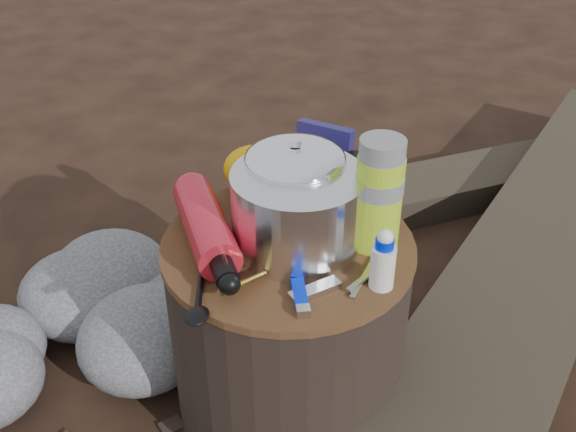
% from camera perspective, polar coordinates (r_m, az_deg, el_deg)
% --- Properties ---
extents(ground, '(60.00, 60.00, 0.00)m').
position_cam_1_polar(ground, '(1.49, -0.00, -15.55)').
color(ground, black).
rests_on(ground, ground).
extents(stump, '(0.46, 0.46, 0.42)m').
position_cam_1_polar(stump, '(1.34, -0.00, -9.65)').
color(stump, black).
rests_on(stump, ground).
extents(rock_ring, '(0.49, 1.06, 0.21)m').
position_cam_1_polar(rock_ring, '(1.42, -21.66, -15.86)').
color(rock_ring, slate).
rests_on(rock_ring, ground).
extents(log_main, '(0.89, 1.91, 0.16)m').
position_cam_1_polar(log_main, '(1.88, 20.86, -2.81)').
color(log_main, '#322A20').
rests_on(log_main, ground).
extents(log_small, '(1.06, 0.84, 0.10)m').
position_cam_1_polar(log_small, '(2.19, 15.28, 2.75)').
color(log_small, '#322A20').
rests_on(log_small, ground).
extents(foil_windscreen, '(0.23, 0.23, 0.14)m').
position_cam_1_polar(foil_windscreen, '(1.17, 0.86, 0.55)').
color(foil_windscreen, silver).
rests_on(foil_windscreen, stump).
extents(camping_pot, '(0.17, 0.17, 0.17)m').
position_cam_1_polar(camping_pot, '(1.20, 0.60, 2.39)').
color(camping_pot, white).
rests_on(camping_pot, stump).
extents(fuel_bottle, '(0.23, 0.31, 0.08)m').
position_cam_1_polar(fuel_bottle, '(1.20, -7.01, -0.75)').
color(fuel_bottle, red).
rests_on(fuel_bottle, stump).
extents(thermos, '(0.08, 0.08, 0.21)m').
position_cam_1_polar(thermos, '(1.16, 7.73, 1.79)').
color(thermos, '#A8D021').
rests_on(thermos, stump).
extents(travel_mug, '(0.07, 0.07, 0.11)m').
position_cam_1_polar(travel_mug, '(1.28, 5.92, 2.66)').
color(travel_mug, black).
rests_on(travel_mug, stump).
extents(stuff_sack, '(0.14, 0.11, 0.10)m').
position_cam_1_polar(stuff_sack, '(1.34, -2.56, 3.96)').
color(stuff_sack, '#EAA805').
rests_on(stuff_sack, stump).
extents(food_pouch, '(0.12, 0.05, 0.14)m').
position_cam_1_polar(food_pouch, '(1.32, 2.99, 4.80)').
color(food_pouch, '#1C1854').
rests_on(food_pouch, stump).
extents(lighter, '(0.05, 0.09, 0.02)m').
position_cam_1_polar(lighter, '(1.08, 0.99, -6.62)').
color(lighter, '#0021E0').
rests_on(lighter, stump).
extents(multitool, '(0.08, 0.08, 0.01)m').
position_cam_1_polar(multitool, '(1.09, 2.31, -6.35)').
color(multitool, silver).
rests_on(multitool, stump).
extents(pot_grabber, '(0.07, 0.12, 0.01)m').
position_cam_1_polar(pot_grabber, '(1.13, 6.52, -5.07)').
color(pot_grabber, silver).
rests_on(pot_grabber, stump).
extents(spork, '(0.07, 0.15, 0.01)m').
position_cam_1_polar(spork, '(1.11, -7.49, -6.02)').
color(spork, black).
rests_on(spork, stump).
extents(squeeze_bottle, '(0.04, 0.04, 0.10)m').
position_cam_1_polar(squeeze_bottle, '(1.09, 8.09, -3.90)').
color(squeeze_bottle, white).
rests_on(squeeze_bottle, stump).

